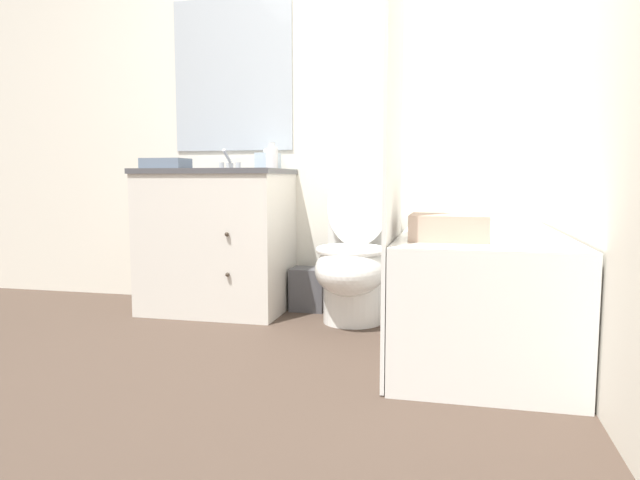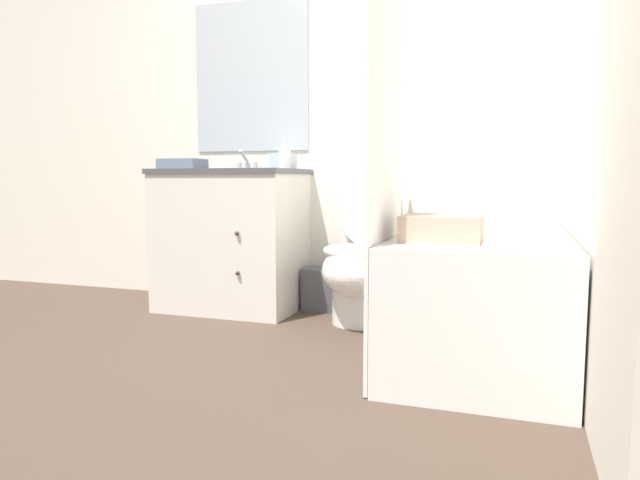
{
  "view_description": "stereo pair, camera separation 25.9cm",
  "coord_description": "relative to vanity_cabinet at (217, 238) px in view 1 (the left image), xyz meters",
  "views": [
    {
      "loc": [
        0.65,
        -1.78,
        0.78
      ],
      "look_at": [
        0.06,
        0.73,
        0.5
      ],
      "focal_mm": 32.0,
      "sensor_mm": 36.0,
      "label": 1
    },
    {
      "loc": [
        0.9,
        -1.71,
        0.78
      ],
      "look_at": [
        0.06,
        0.73,
        0.5
      ],
      "focal_mm": 32.0,
      "sensor_mm": 36.0,
      "label": 2
    }
  ],
  "objects": [
    {
      "name": "wall_right",
      "position": [
        1.86,
        -0.53,
        0.82
      ],
      "size": [
        0.05,
        2.63,
        2.5
      ],
      "color": "white",
      "rests_on": "ground_plane"
    },
    {
      "name": "bath_towel_folded",
      "position": [
        1.34,
        -0.84,
        0.16
      ],
      "size": [
        0.3,
        0.26,
        0.1
      ],
      "color": "tan",
      "rests_on": "bathtub"
    },
    {
      "name": "soap_dispenser",
      "position": [
        0.34,
        0.01,
        0.47
      ],
      "size": [
        0.07,
        0.07,
        0.15
      ],
      "color": "silver",
      "rests_on": "vanity_cabinet"
    },
    {
      "name": "wall_back",
      "position": [
        0.71,
        0.31,
        0.82
      ],
      "size": [
        8.0,
        0.06,
        2.5
      ],
      "color": "white",
      "rests_on": "ground_plane"
    },
    {
      "name": "ground_plane",
      "position": [
        0.71,
        -1.34,
        -0.43
      ],
      "size": [
        14.0,
        14.0,
        0.0
      ],
      "primitive_type": "plane",
      "color": "#47382D"
    },
    {
      "name": "bathtub",
      "position": [
        1.48,
        -0.44,
        -0.16
      ],
      "size": [
        0.69,
        1.44,
        0.54
      ],
      "color": "white",
      "rests_on": "ground_plane"
    },
    {
      "name": "vanity_cabinet",
      "position": [
        0.0,
        0.0,
        0.0
      ],
      "size": [
        0.83,
        0.6,
        0.84
      ],
      "color": "silver",
      "rests_on": "ground_plane"
    },
    {
      "name": "hand_towel_folded",
      "position": [
        -0.25,
        -0.13,
        0.44
      ],
      "size": [
        0.24,
        0.18,
        0.06
      ],
      "color": "slate",
      "rests_on": "vanity_cabinet"
    },
    {
      "name": "sink_faucet",
      "position": [
        -0.0,
        0.2,
        0.44
      ],
      "size": [
        0.14,
        0.12,
        0.12
      ],
      "color": "silver",
      "rests_on": "vanity_cabinet"
    },
    {
      "name": "wastebasket",
      "position": [
        0.53,
        0.12,
        -0.3
      ],
      "size": [
        0.2,
        0.17,
        0.25
      ],
      "color": "#4C4C51",
      "rests_on": "ground_plane"
    },
    {
      "name": "tissue_box",
      "position": [
        0.26,
        0.17,
        0.46
      ],
      "size": [
        0.12,
        0.14,
        0.12
      ],
      "color": "silver",
      "rests_on": "vanity_cabinet"
    },
    {
      "name": "shower_curtain",
      "position": [
        1.12,
        -0.86,
        0.52
      ],
      "size": [
        0.02,
        0.58,
        1.89
      ],
      "color": "white",
      "rests_on": "ground_plane"
    },
    {
      "name": "toilet",
      "position": [
        0.83,
        -0.08,
        -0.1
      ],
      "size": [
        0.38,
        0.69,
        0.88
      ],
      "color": "white",
      "rests_on": "ground_plane"
    }
  ]
}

